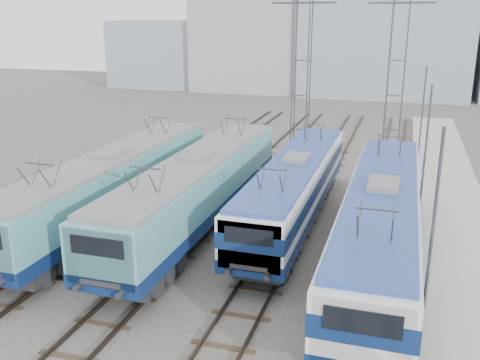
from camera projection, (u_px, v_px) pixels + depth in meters
The scene contains 14 objects.
ground at pixel (184, 307), 20.09m from camera, with size 160.00×160.00×0.00m, color #514C47.
platform at pixel (458, 252), 24.46m from camera, with size 4.00×70.00×0.30m, color #9E9E99.
locomotive_far_left at pixel (111, 183), 27.35m from camera, with size 2.92×18.48×3.48m.
locomotive_center_left at pixel (197, 187), 26.62m from camera, with size 2.96×18.69×3.52m.
locomotive_center_right at pixel (295, 185), 27.39m from camera, with size 2.71×17.12×3.22m.
locomotive_far_right at pixel (381, 220), 22.13m from camera, with size 2.94×18.59×3.49m.
catenary_tower_west at pixel (301, 73), 38.26m from camera, with size 4.50×1.20×12.00m.
catenary_tower_east at pixel (396, 73), 38.24m from camera, with size 4.50×1.20×12.00m.
mast_front at pixel (433, 226), 18.46m from camera, with size 0.12×0.12×7.00m, color #3F4247.
mast_mid at pixel (426, 149), 29.42m from camera, with size 0.12×0.12×7.00m, color #3F4247.
mast_rear at pixel (422, 113), 40.39m from camera, with size 0.12×0.12×7.00m, color #3F4247.
building_west at pixel (260, 42), 78.67m from camera, with size 18.00×12.00×14.00m, color #9198A2.
building_center at pixel (387, 28), 72.98m from camera, with size 22.00×14.00×18.00m, color #8593A5.
building_far_west at pixel (161, 54), 83.80m from camera, with size 14.00×10.00×10.00m, color #8593A5.
Camera 1 is at (7.32, -16.40, 10.41)m, focal length 40.00 mm.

